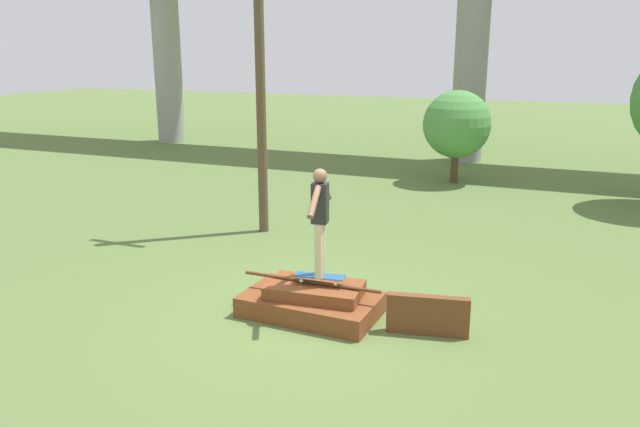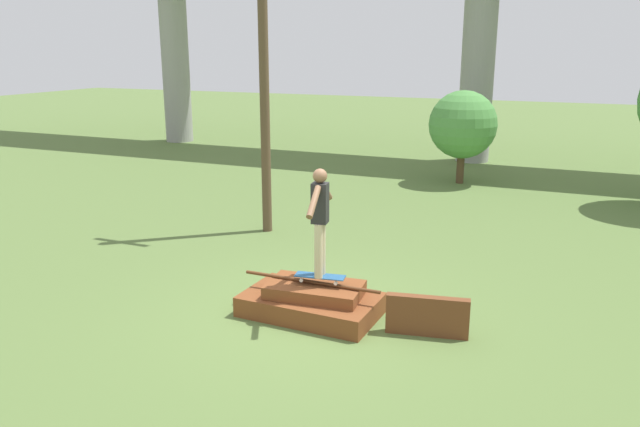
{
  "view_description": "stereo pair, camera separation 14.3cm",
  "coord_description": "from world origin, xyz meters",
  "px_view_note": "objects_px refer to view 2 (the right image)",
  "views": [
    {
      "loc": [
        3.31,
        -7.86,
        3.84
      ],
      "look_at": [
        0.14,
        0.01,
        1.56
      ],
      "focal_mm": 35.0,
      "sensor_mm": 36.0,
      "label": 1
    },
    {
      "loc": [
        3.44,
        -7.81,
        3.84
      ],
      "look_at": [
        0.14,
        0.01,
        1.56
      ],
      "focal_mm": 35.0,
      "sensor_mm": 36.0,
      "label": 2
    }
  ],
  "objects_px": {
    "skateboard": "(320,276)",
    "utility_pole": "(264,53)",
    "tree_behind_right": "(463,125)",
    "skater": "(320,215)"
  },
  "relations": [
    {
      "from": "skateboard",
      "to": "utility_pole",
      "type": "bearing_deg",
      "value": 127.36
    },
    {
      "from": "skateboard",
      "to": "tree_behind_right",
      "type": "bearing_deg",
      "value": 89.14
    },
    {
      "from": "utility_pole",
      "to": "tree_behind_right",
      "type": "distance_m",
      "value": 7.37
    },
    {
      "from": "skateboard",
      "to": "skater",
      "type": "relative_size",
      "value": 0.48
    },
    {
      "from": "skater",
      "to": "utility_pole",
      "type": "bearing_deg",
      "value": 127.36
    },
    {
      "from": "skateboard",
      "to": "tree_behind_right",
      "type": "height_order",
      "value": "tree_behind_right"
    },
    {
      "from": "tree_behind_right",
      "to": "skater",
      "type": "bearing_deg",
      "value": -90.86
    },
    {
      "from": "skateboard",
      "to": "utility_pole",
      "type": "relative_size",
      "value": 0.11
    },
    {
      "from": "utility_pole",
      "to": "tree_behind_right",
      "type": "xyz_separation_m",
      "value": [
        2.9,
        6.47,
        -2.01
      ]
    },
    {
      "from": "utility_pole",
      "to": "skater",
      "type": "bearing_deg",
      "value": -52.64
    }
  ]
}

